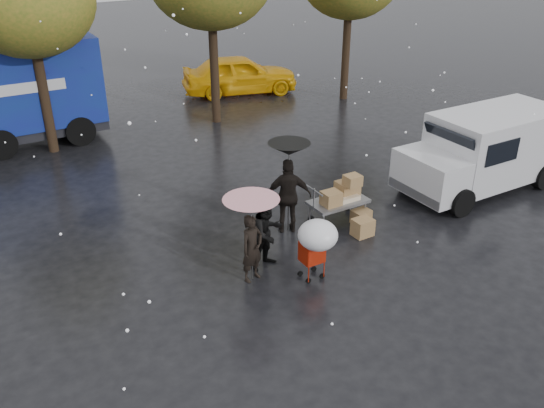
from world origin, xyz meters
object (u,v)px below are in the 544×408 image
person_black (288,196)px  white_van (486,150)px  vendor_cart (341,195)px  shopping_cart (317,238)px  person_pink (252,248)px  yellow_taxi (240,74)px

person_black → white_van: bearing=-160.4°
vendor_cart → shopping_cart: bearing=-137.2°
vendor_cart → white_van: (4.68, -0.43, 0.43)m
shopping_cart → white_van: (6.78, 1.51, 0.10)m
person_black → vendor_cart: size_ratio=1.26×
person_pink → person_black: person_black is taller
person_pink → yellow_taxi: 14.42m
shopping_cart → white_van: bearing=12.6°
vendor_cart → white_van: size_ratio=0.31×
person_black → vendor_cart: bearing=-163.1°
person_black → vendor_cart: (1.44, -0.22, -0.23)m
vendor_cart → yellow_taxi: (3.25, 11.70, 0.11)m
person_pink → person_black: size_ratio=0.80×
person_pink → yellow_taxi: size_ratio=0.31×
vendor_cart → shopping_cart: shopping_cart is taller
shopping_cart → yellow_taxi: bearing=68.6°
person_pink → vendor_cart: size_ratio=1.01×
vendor_cart → yellow_taxi: 12.14m
person_black → person_pink: bearing=63.9°
person_black → shopping_cart: bearing=98.7°
shopping_cart → person_black: bearing=73.0°
shopping_cart → yellow_taxi: size_ratio=0.30×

